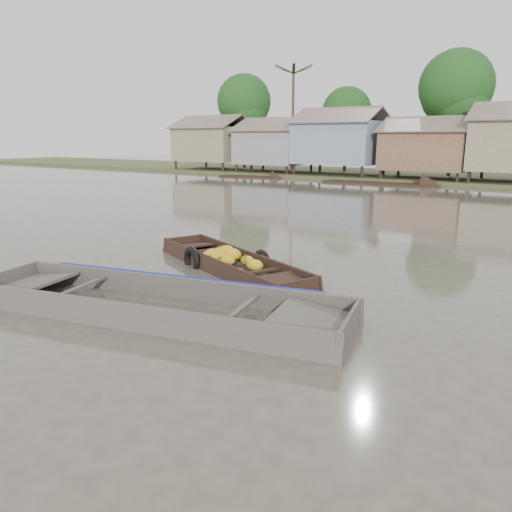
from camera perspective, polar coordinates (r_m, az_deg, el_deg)
The scene contains 3 objects.
ground at distance 9.93m, azimuth -5.27°, elevation -5.17°, with size 120.00×120.00×0.00m, color #494338.
banana_boat at distance 12.29m, azimuth -3.24°, elevation -0.79°, with size 5.55×3.41×0.77m.
viewer_boat at distance 9.43m, azimuth -11.32°, elevation -6.03°, with size 7.59×3.42×0.59m.
Camera 1 is at (5.91, -7.32, 3.17)m, focal length 35.00 mm.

